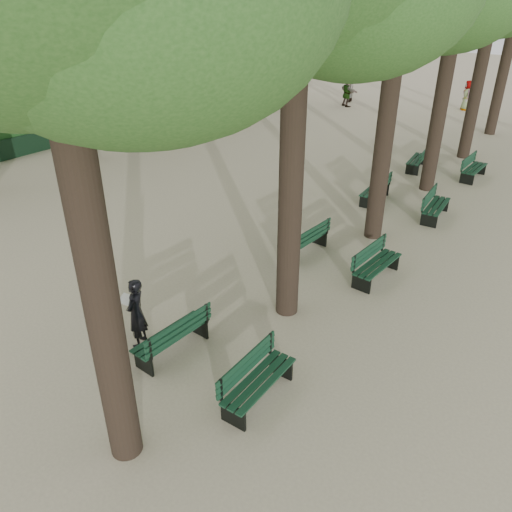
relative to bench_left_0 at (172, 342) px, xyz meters
The scene contains 16 objects.
ground 0.54m from the bench_left_0, 141.18° to the right, with size 120.00×120.00×0.00m, color #BAAF8D.
bench_left_0 is the anchor object (origin of this frame).
bench_left_1 5.43m from the bench_left_0, 90.00° to the left, with size 0.70×1.84×0.92m.
bench_left_2 10.40m from the bench_left_0, 90.00° to the left, with size 0.67×1.83×0.92m.
bench_left_3 14.75m from the bench_left_0, 90.00° to the left, with size 0.77×1.85×0.92m.
bench_right_0 2.27m from the bench_left_0, ahead, with size 0.59×1.81×0.92m.
bench_right_1 5.78m from the bench_left_0, 66.92° to the left, with size 0.71×1.84×0.92m.
bench_right_2 10.41m from the bench_left_0, 77.42° to the left, with size 0.70×1.84×0.92m.
bench_right_3 15.09m from the bench_left_0, 81.36° to the left, with size 0.65×1.82×0.92m.
man_with_map 0.97m from the bench_left_0, 164.87° to the right, with size 0.70×0.72×1.61m.
pedestrian_d 27.90m from the bench_left_0, 93.18° to the left, with size 0.87×0.36×1.78m, color #262628.
pedestrian_e 25.84m from the bench_left_0, 108.34° to the left, with size 1.72×0.37×1.86m, color #262628.
pedestrian_a 27.25m from the bench_left_0, 108.48° to the left, with size 0.76×0.31×1.57m, color #262628.
fence 18.73m from the bench_left_0, 145.14° to the left, with size 0.08×42.00×0.90m, color black.
hedge 19.31m from the bench_left_0, 146.32° to the left, with size 1.20×42.00×1.20m, color #184619.
building_far 44.79m from the bench_left_0, 138.32° to the left, with size 12.00×16.00×7.00m, color #B7B2A3.
Camera 1 is at (6.64, -5.49, 6.85)m, focal length 35.00 mm.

